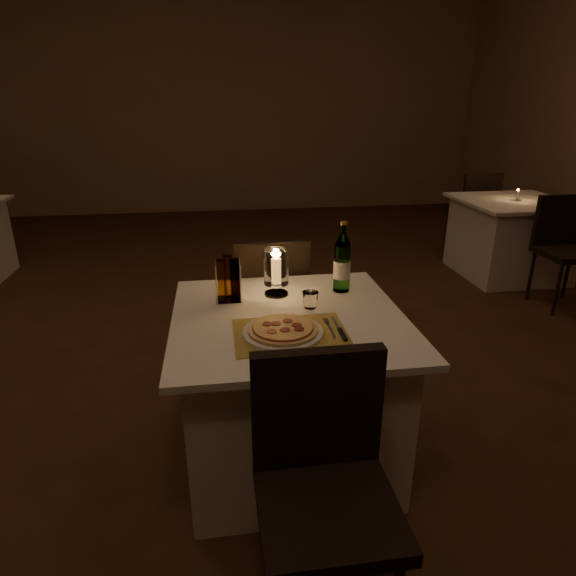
{
  "coord_description": "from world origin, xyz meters",
  "views": [
    {
      "loc": [
        -0.01,
        -2.61,
        1.6
      ],
      "look_at": [
        0.28,
        -0.71,
        0.86
      ],
      "focal_mm": 30.0,
      "sensor_mm": 36.0,
      "label": 1
    }
  ],
  "objects": [
    {
      "name": "pizza",
      "position": [
        0.23,
        -0.91,
        0.77
      ],
      "size": [
        0.28,
        0.28,
        0.02
      ],
      "color": "#D8B77F",
      "rests_on": "plate"
    },
    {
      "name": "neighbor_chair_rb",
      "position": [
        2.79,
        2.26,
        0.55
      ],
      "size": [
        0.42,
        0.42,
        0.9
      ],
      "color": "black",
      "rests_on": "ground"
    },
    {
      "name": "fork",
      "position": [
        0.42,
        -0.88,
        0.75
      ],
      "size": [
        0.02,
        0.18,
        0.0
      ],
      "color": "silver",
      "rests_on": "placemat"
    },
    {
      "name": "placemat",
      "position": [
        0.26,
        -0.91,
        0.74
      ],
      "size": [
        0.45,
        0.34,
        0.0
      ],
      "primitive_type": "cube",
      "color": "#A98D3A",
      "rests_on": "main_table"
    },
    {
      "name": "wall_back",
      "position": [
        0.0,
        5.01,
        1.5
      ],
      "size": [
        8.0,
        0.02,
        3.0
      ],
      "primitive_type": "cube",
      "color": "#997659",
      "rests_on": "ground"
    },
    {
      "name": "cruet_caddy",
      "position": [
        0.03,
        -0.52,
        0.84
      ],
      "size": [
        0.12,
        0.12,
        0.21
      ],
      "color": "white",
      "rests_on": "main_table"
    },
    {
      "name": "neighbor_table_right",
      "position": [
        2.79,
        1.54,
        0.37
      ],
      "size": [
        1.0,
        1.0,
        0.74
      ],
      "color": "white",
      "rests_on": "ground"
    },
    {
      "name": "plate",
      "position": [
        0.23,
        -0.91,
        0.75
      ],
      "size": [
        0.32,
        0.32,
        0.01
      ],
      "primitive_type": "cylinder",
      "color": "white",
      "rests_on": "placemat"
    },
    {
      "name": "knife",
      "position": [
        0.46,
        -0.94,
        0.75
      ],
      "size": [
        0.02,
        0.22,
        0.01
      ],
      "color": "black",
      "rests_on": "placemat"
    },
    {
      "name": "hurricane_candle",
      "position": [
        0.25,
        -0.48,
        0.87
      ],
      "size": [
        0.12,
        0.12,
        0.23
      ],
      "color": "white",
      "rests_on": "main_table"
    },
    {
      "name": "chair_far",
      "position": [
        0.28,
        -0.02,
        0.55
      ],
      "size": [
        0.42,
        0.42,
        0.9
      ],
      "color": "black",
      "rests_on": "ground"
    },
    {
      "name": "main_table",
      "position": [
        0.28,
        -0.73,
        0.37
      ],
      "size": [
        1.0,
        1.0,
        0.74
      ],
      "color": "white",
      "rests_on": "ground"
    },
    {
      "name": "chair_near",
      "position": [
        0.28,
        -1.44,
        0.55
      ],
      "size": [
        0.42,
        0.42,
        0.9
      ],
      "color": "black",
      "rests_on": "ground"
    },
    {
      "name": "water_bottle",
      "position": [
        0.57,
        -0.47,
        0.88
      ],
      "size": [
        0.08,
        0.08,
        0.34
      ],
      "color": "#64A75A",
      "rests_on": "main_table"
    },
    {
      "name": "neighbor_candle_right",
      "position": [
        2.79,
        1.54,
        0.79
      ],
      "size": [
        0.03,
        0.03,
        0.11
      ],
      "color": "white",
      "rests_on": "neighbor_table_right"
    },
    {
      "name": "floor",
      "position": [
        0.0,
        0.0,
        -0.01
      ],
      "size": [
        8.0,
        10.0,
        0.02
      ],
      "primitive_type": "cube",
      "color": "#472916",
      "rests_on": "ground"
    },
    {
      "name": "tumbler",
      "position": [
        0.38,
        -0.66,
        0.78
      ],
      "size": [
        0.07,
        0.07,
        0.07
      ],
      "primitive_type": null,
      "color": "white",
      "rests_on": "main_table"
    },
    {
      "name": "neighbor_chair_ra",
      "position": [
        2.79,
        0.83,
        0.55
      ],
      "size": [
        0.42,
        0.42,
        0.9
      ],
      "color": "black",
      "rests_on": "ground"
    }
  ]
}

